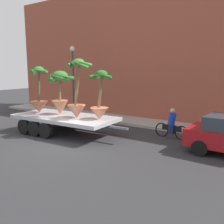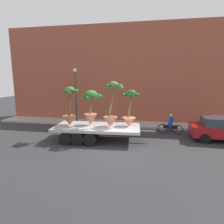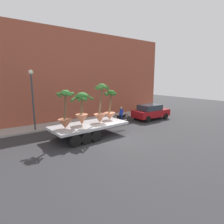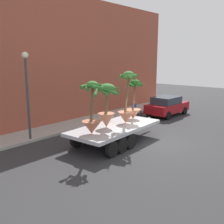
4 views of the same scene
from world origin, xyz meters
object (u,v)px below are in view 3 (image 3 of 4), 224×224
Objects in this scene: potted_palm_rear at (110,107)px; street_lamp at (32,92)px; cyclist at (121,115)px; potted_palm_front at (82,108)px; parked_car at (151,112)px; potted_palm_middle at (65,113)px; potted_palm_extra at (101,106)px; flatbed_trailer at (87,127)px.

potted_palm_rear is 6.28m from street_lamp.
potted_palm_front is at bearing -157.77° from cyclist.
parked_car is at bearing 10.13° from potted_palm_rear.
cyclist is at bearing 36.17° from potted_palm_rear.
potted_palm_rear is at bearing 5.95° from potted_palm_middle.
street_lamp is at bearing 145.28° from potted_palm_rear.
potted_palm_middle reaches higher than potted_palm_rear.
potted_palm_rear is at bearing -169.87° from parked_car.
cyclist is (4.03, 2.47, -1.55)m from potted_palm_extra.
potted_palm_front is at bearing 138.15° from flatbed_trailer.
parked_car is 11.65m from street_lamp.
potted_palm_front is at bearing 11.44° from potted_palm_middle.
street_lamp is (-2.69, 3.85, 2.46)m from flatbed_trailer.
potted_palm_middle is 1.43m from potted_palm_front.
potted_palm_front is at bearing 171.20° from potted_palm_extra.
potted_palm_extra reaches higher than potted_palm_middle.
potted_palm_rear reaches higher than potted_palm_front.
potted_palm_front is 1.48m from potted_palm_extra.
potted_palm_middle reaches higher than flatbed_trailer.
street_lamp is (-11.14, 2.43, 2.40)m from parked_car.
potted_palm_extra is (1.46, -0.23, 0.00)m from potted_palm_front.
flatbed_trailer is 3.64× the size of cyclist.
potted_palm_middle reaches higher than parked_car.
cyclist is 3.35m from parked_car.
potted_palm_front is 0.58× the size of parked_car.
potted_palm_front is 8.87m from parked_car.
potted_palm_middle is at bearing -178.88° from potted_palm_extra.
cyclist is 0.45× the size of parked_car.
parked_car is at bearing 8.48° from potted_palm_middle.
potted_palm_extra is at bearing -44.65° from street_lamp.
potted_palm_middle is at bearing -159.85° from cyclist.
potted_palm_extra is at bearing -162.56° from potted_palm_rear.
potted_palm_extra is (-1.15, -0.36, 0.18)m from potted_palm_rear.
potted_palm_front is 0.80× the size of potted_palm_extra.
potted_palm_rear is 1.31× the size of cyclist.
parked_car is (6.07, 1.08, -1.22)m from potted_palm_rear.
potted_palm_rear is 3.83m from cyclist.
cyclist reaches higher than flatbed_trailer.
flatbed_trailer is at bearing 2.75° from potted_palm_middle.
parked_car is at bearing 8.00° from potted_palm_front.
potted_palm_rear is 0.81× the size of potted_palm_extra.
potted_palm_extra is at bearing -168.68° from parked_car.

